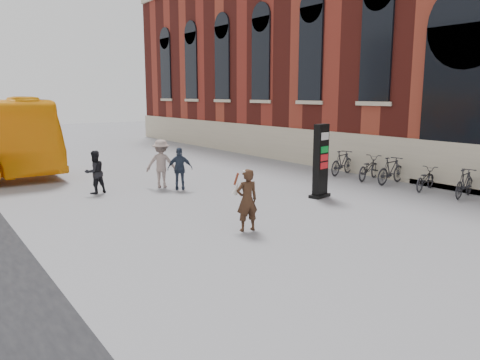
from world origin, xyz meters
TOP-DOWN VIEW (x-y plane):
  - ground at (0.00, 0.00)m, footprint 100.00×100.00m
  - station at (15.48, 6.00)m, footprint 12.15×44.50m
  - info_pylon at (4.53, 2.11)m, footprint 0.89×0.59m
  - woman at (0.04, 0.23)m, footprint 0.69×0.65m
  - pedestrian_a at (-1.70, 7.20)m, footprint 0.87×0.74m
  - pedestrian_b at (0.77, 6.87)m, footprint 1.37×1.25m
  - pedestrian_c at (1.14, 6.05)m, footprint 1.01×0.79m
  - bike_3 at (8.60, -0.82)m, footprint 1.75×0.81m
  - bike_4 at (8.60, 0.71)m, footprint 1.73×0.94m
  - bike_5 at (8.60, 2.26)m, footprint 1.87×0.69m
  - bike_6 at (8.60, 3.39)m, footprint 2.03×1.22m
  - bike_7 at (8.60, 4.87)m, footprint 1.90×0.94m

SIDE VIEW (x-z plane):
  - ground at x=0.00m, z-range 0.00..0.00m
  - bike_4 at x=8.60m, z-range 0.00..0.86m
  - bike_6 at x=8.60m, z-range 0.00..1.01m
  - bike_3 at x=8.60m, z-range 0.00..1.02m
  - bike_5 at x=8.60m, z-range 0.00..1.10m
  - bike_7 at x=8.60m, z-range 0.00..1.10m
  - pedestrian_a at x=-1.70m, z-range 0.00..1.56m
  - pedestrian_c at x=1.14m, z-range 0.00..1.59m
  - woman at x=0.04m, z-range 0.02..1.67m
  - pedestrian_b at x=0.77m, z-range 0.00..1.85m
  - info_pylon at x=4.53m, z-range 0.00..2.54m
  - station at x=15.48m, z-range -1.49..17.66m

